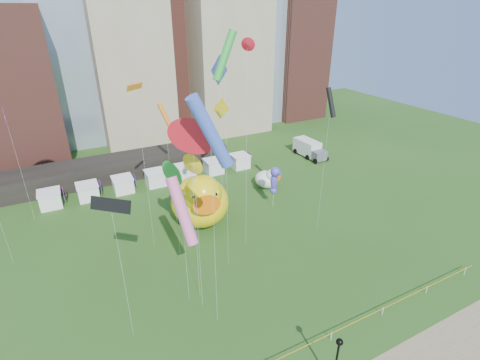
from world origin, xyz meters
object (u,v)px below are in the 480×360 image
big_duck (200,200)px  box_truck (309,148)px  small_duck (268,179)px  lamppost (337,357)px  seahorse_purple (274,178)px  seahorse_green (178,191)px

big_duck → box_truck: bearing=37.1°
big_duck → box_truck: big_duck is taller
big_duck → small_duck: 14.12m
small_duck → lamppost: lamppost is taller
seahorse_purple → box_truck: size_ratio=0.86×
lamppost → box_truck: 46.21m
seahorse_green → box_truck: size_ratio=0.80×
seahorse_green → lamppost: seahorse_green is taller
big_duck → seahorse_purple: size_ratio=1.75×
seahorse_green → small_duck: bearing=22.1°
seahorse_green → lamppost: (2.34, -27.81, -1.08)m
big_duck → lamppost: big_duck is taller
big_duck → seahorse_purple: big_duck is taller
big_duck → small_duck: (13.06, 4.97, -2.02)m
big_duck → lamppost: bearing=-77.4°
seahorse_purple → lamppost: bearing=-123.7°
seahorse_purple → lamppost: (-10.29, -24.59, -1.50)m
seahorse_purple → lamppost: 26.70m
seahorse_purple → box_truck: 21.13m
small_duck → lamppost: size_ratio=0.98×
lamppost → box_truck: lamppost is taller
small_duck → lamppost: bearing=-131.9°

